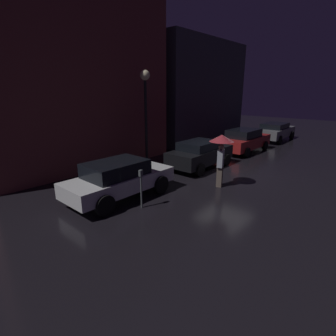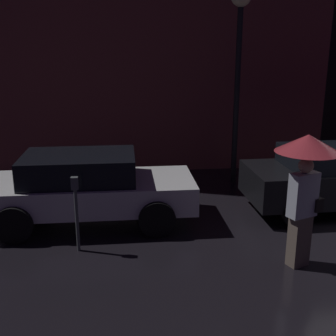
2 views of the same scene
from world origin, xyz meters
name	(u,v)px [view 2 (image 2 of 2)]	position (x,y,z in m)	size (l,w,h in m)	color
parked_car_white	(87,187)	(-5.58, 1.42, 0.76)	(4.24, 1.90, 1.44)	silver
pedestrian_with_umbrella	(306,168)	(-1.99, -0.76, 1.67)	(1.00, 1.00, 2.20)	#66564C
parking_meter	(76,206)	(-5.65, 0.13, 0.84)	(0.12, 0.10, 1.37)	#4C5154
street_lamp_near	(239,41)	(-1.93, 3.73, 3.62)	(0.49, 0.49, 4.89)	black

